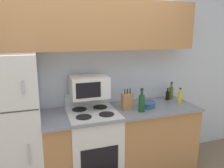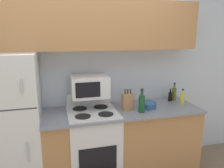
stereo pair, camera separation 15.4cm
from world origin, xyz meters
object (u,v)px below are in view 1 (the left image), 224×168
Objects in this scene: refrigerator at (6,130)px; bowl at (147,104)px; bottle_wine_green at (142,103)px; bottle_soy_sauce at (167,95)px; knife_block at (127,101)px; bottle_olive_oil at (171,92)px; microwave at (89,86)px; bottle_cooking_spray at (180,97)px; stove at (93,145)px.

bowl is (1.72, -0.03, 0.12)m from refrigerator.
bottle_wine_green is at bearing -137.43° from bowl.
refrigerator is 9.33× the size of bottle_soy_sauce.
knife_block is 0.91× the size of bottle_wine_green.
knife_block is 0.83m from bottle_olive_oil.
microwave reaches higher than bottle_cooking_spray.
bottle_soy_sauce reaches higher than stove.
bottle_wine_green is at bearing -15.09° from stove.
bottle_wine_green is at bearing -5.92° from refrigerator.
bottle_soy_sauce is (1.19, 0.05, -0.24)m from microwave.
stove is at bearing 177.44° from knife_block.
knife_block is at bearing -165.09° from bottle_soy_sauce.
bottle_cooking_spray is at bearing 0.83° from bowl.
refrigerator reaches higher than stove.
bowl is at bearing 42.57° from bottle_wine_green.
bottle_wine_green reaches higher than knife_block.
refrigerator is 3.65× the size of microwave.
stove is 4.22× the size of bottle_olive_oil.
bottle_cooking_spray is (0.52, 0.01, 0.05)m from bowl.
bottle_wine_green is at bearing -45.11° from knife_block.
microwave is 1.28m from bottle_olive_oil.
refrigerator reaches higher than bottle_cooking_spray.
stove is at bearing 164.91° from bottle_wine_green.
bowl is at bearing -155.88° from bottle_soy_sauce.
stove is at bearing -171.17° from bottle_olive_oil.
stove is at bearing 179.26° from bottle_cooking_spray.
knife_block reaches higher than bottle_cooking_spray.
knife_block is 0.80m from bottle_cooking_spray.
stove is at bearing -85.10° from microwave.
stove is 0.83m from bottle_wine_green.
microwave is 2.09× the size of bottle_cooking_spray.
knife_block is 0.20m from bottle_wine_green.
bottle_wine_green reaches higher than bottle_soy_sauce.
refrigerator is at bearing 174.08° from bottle_wine_green.
bottle_olive_oil is at bearing 28.15° from bottle_wine_green.
microwave is 0.81m from bowl.
bottle_wine_green is (0.59, -0.16, 0.56)m from stove.
bottle_cooking_spray is at bearing -0.74° from stove.
refrigerator is 6.46× the size of bottle_olive_oil.
knife_block is at bearing -0.96° from refrigerator.
bottle_wine_green is (0.14, -0.14, 0.01)m from knife_block.
bottle_olive_oil reaches higher than stove.
bottle_wine_green reaches higher than bowl.
bottle_olive_oil is at bearing 3.24° from microwave.
stove is at bearing -171.64° from bottle_soy_sauce.
bottle_soy_sauce is at bearing 24.12° from bowl.
refrigerator is 6.14× the size of knife_block.
stove is (0.98, -0.00, -0.36)m from refrigerator.
bowl is at bearing -0.68° from knife_block.
bottle_soy_sauce is at bearing 4.48° from refrigerator.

